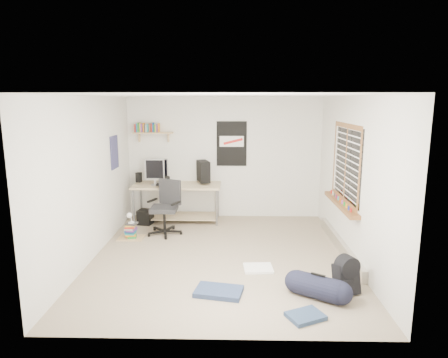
{
  "coord_description": "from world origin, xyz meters",
  "views": [
    {
      "loc": [
        0.18,
        -5.97,
        2.43
      ],
      "look_at": [
        0.03,
        0.49,
        1.15
      ],
      "focal_mm": 32.0,
      "sensor_mm": 36.0,
      "label": 1
    }
  ],
  "objects_px": {
    "office_chair": "(164,208)",
    "backpack": "(346,279)",
    "desk": "(177,203)",
    "book_stack": "(131,230)",
    "duffel_bag": "(318,288)"
  },
  "relations": [
    {
      "from": "backpack",
      "to": "desk",
      "type": "bearing_deg",
      "value": 107.34
    },
    {
      "from": "office_chair",
      "to": "book_stack",
      "type": "height_order",
      "value": "office_chair"
    },
    {
      "from": "duffel_bag",
      "to": "desk",
      "type": "bearing_deg",
      "value": 156.74
    },
    {
      "from": "office_chair",
      "to": "backpack",
      "type": "xyz_separation_m",
      "value": [
        2.71,
        -2.26,
        -0.29
      ]
    },
    {
      "from": "office_chair",
      "to": "backpack",
      "type": "distance_m",
      "value": 3.54
    },
    {
      "from": "office_chair",
      "to": "backpack",
      "type": "bearing_deg",
      "value": -16.68
    },
    {
      "from": "book_stack",
      "to": "office_chair",
      "type": "bearing_deg",
      "value": 24.23
    },
    {
      "from": "office_chair",
      "to": "backpack",
      "type": "height_order",
      "value": "office_chair"
    },
    {
      "from": "book_stack",
      "to": "desk",
      "type": "bearing_deg",
      "value": 57.23
    },
    {
      "from": "book_stack",
      "to": "duffel_bag",
      "type": "bearing_deg",
      "value": -36.64
    },
    {
      "from": "desk",
      "to": "book_stack",
      "type": "xyz_separation_m",
      "value": [
        -0.69,
        -1.08,
        -0.22
      ]
    },
    {
      "from": "office_chair",
      "to": "book_stack",
      "type": "distance_m",
      "value": 0.71
    },
    {
      "from": "backpack",
      "to": "office_chair",
      "type": "bearing_deg",
      "value": 117.52
    },
    {
      "from": "backpack",
      "to": "duffel_bag",
      "type": "xyz_separation_m",
      "value": [
        -0.39,
        -0.14,
        -0.06
      ]
    },
    {
      "from": "office_chair",
      "to": "desk",
      "type": "bearing_deg",
      "value": 104.47
    }
  ]
}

